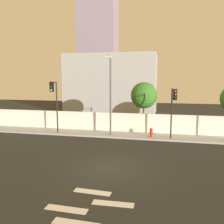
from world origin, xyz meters
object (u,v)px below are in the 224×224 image
object	(u,v)px
roadside_tree_leftmost	(144,95)
street_lamp_curbside	(110,90)
traffic_light_center	(173,103)
traffic_light_left	(54,96)
fire_hydrant	(151,132)

from	to	relation	value
roadside_tree_leftmost	street_lamp_curbside	bearing A→B (deg)	-128.45
traffic_light_center	street_lamp_curbside	size ratio (longest dim) A/B	0.61
traffic_light_left	street_lamp_curbside	size ratio (longest dim) A/B	0.69
street_lamp_curbside	roadside_tree_leftmost	size ratio (longest dim) A/B	1.42
traffic_light_left	street_lamp_curbside	world-z (taller)	street_lamp_curbside
traffic_light_left	roadside_tree_leftmost	bearing A→B (deg)	25.74
traffic_light_left	traffic_light_center	xyz separation A→B (m)	(10.66, -0.09, -0.36)
fire_hydrant	roadside_tree_leftmost	distance (m)	4.46
street_lamp_curbside	traffic_light_center	bearing A→B (deg)	-5.40
traffic_light_left	fire_hydrant	size ratio (longest dim) A/B	6.06
roadside_tree_leftmost	fire_hydrant	bearing A→B (deg)	-72.44
traffic_light_center	roadside_tree_leftmost	distance (m)	4.79
traffic_light_left	roadside_tree_leftmost	xyz separation A→B (m)	(7.88, 3.80, -0.07)
fire_hydrant	traffic_light_left	bearing A→B (deg)	-175.69
traffic_light_left	street_lamp_curbside	xyz separation A→B (m)	(5.20, 0.42, 0.62)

